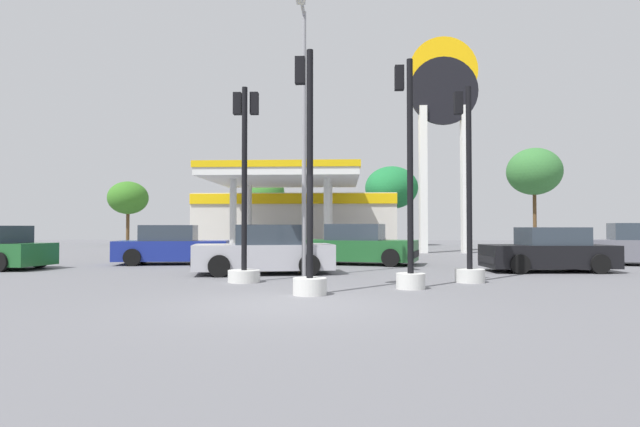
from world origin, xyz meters
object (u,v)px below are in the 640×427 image
at_px(car_0, 359,246).
at_px(traffic_signal_0, 245,219).
at_px(station_pole_sign, 444,117).
at_px(tree_3, 534,172).
at_px(car_6, 638,246).
at_px(car_4, 264,252).
at_px(traffic_signal_2, 409,217).
at_px(tree_0, 128,198).
at_px(tree_2, 391,188).
at_px(corner_streetlamp, 303,117).
at_px(traffic_signal_1, 309,223).
at_px(car_1, 172,246).
at_px(tree_1, 265,194).
at_px(traffic_signal_3, 468,228).
at_px(car_2, 548,252).

xyz_separation_m(car_0, traffic_signal_0, (-3.10, -6.31, 0.93)).
relative_size(station_pole_sign, tree_3, 1.67).
distance_m(car_6, tree_3, 18.47).
relative_size(car_4, traffic_signal_2, 0.83).
relative_size(tree_0, tree_2, 0.82).
bearing_deg(corner_streetlamp, car_6, 23.52).
bearing_deg(traffic_signal_0, tree_0, 118.81).
xyz_separation_m(tree_0, tree_2, (20.20, -0.04, 0.70)).
bearing_deg(station_pole_sign, traffic_signal_2, -103.73).
distance_m(station_pole_sign, corner_streetlamp, 15.41).
xyz_separation_m(car_6, traffic_signal_1, (-11.63, -8.84, 0.79)).
bearing_deg(car_1, traffic_signal_1, -55.75).
height_order(station_pole_sign, traffic_signal_2, station_pole_sign).
distance_m(station_pole_sign, car_6, 12.06).
height_order(traffic_signal_0, tree_0, traffic_signal_0).
relative_size(traffic_signal_1, tree_1, 0.94).
xyz_separation_m(car_0, tree_3, (13.07, 17.84, 4.67)).
height_order(car_0, tree_2, tree_2).
distance_m(car_0, car_1, 7.06).
height_order(car_6, tree_0, tree_0).
bearing_deg(tree_3, corner_streetlamp, -122.80).
xyz_separation_m(traffic_signal_3, tree_0, (-19.79, 25.36, 2.25)).
bearing_deg(traffic_signal_0, station_pole_sign, 61.84).
xyz_separation_m(car_0, tree_0, (-17.17, 19.27, 2.95)).
height_order(traffic_signal_3, tree_1, tree_1).
bearing_deg(station_pole_sign, corner_streetlamp, -115.68).
xyz_separation_m(traffic_signal_1, tree_0, (-15.88, 27.94, 2.15)).
xyz_separation_m(car_1, traffic_signal_0, (3.96, -6.12, 0.95)).
distance_m(car_2, traffic_signal_3, 4.65).
xyz_separation_m(traffic_signal_1, traffic_signal_3, (3.91, 2.57, -0.10)).
height_order(tree_0, tree_2, tree_2).
bearing_deg(car_2, car_1, 168.36).
bearing_deg(tree_3, car_6, -98.78).
xyz_separation_m(car_1, tree_2, (10.08, 19.43, 3.67)).
distance_m(tree_1, tree_3, 19.72).
distance_m(car_1, car_6, 17.40).
xyz_separation_m(car_4, traffic_signal_1, (1.65, -4.65, 0.82)).
distance_m(car_0, tree_0, 25.98).
bearing_deg(car_6, tree_1, 131.29).
xyz_separation_m(tree_2, corner_streetlamp, (-4.72, -24.30, 0.16)).
bearing_deg(car_4, traffic_signal_2, -42.18).
height_order(traffic_signal_0, traffic_signal_3, traffic_signal_3).
bearing_deg(tree_2, station_pole_sign, -80.20).
bearing_deg(station_pole_sign, tree_0, 154.11).
bearing_deg(traffic_signal_1, tree_2, 81.20).
bearing_deg(traffic_signal_0, traffic_signal_1, -52.41).
height_order(car_0, car_2, car_0).
bearing_deg(station_pole_sign, traffic_signal_0, -118.16).
height_order(car_2, traffic_signal_3, traffic_signal_3).
xyz_separation_m(car_0, car_2, (5.88, -2.86, -0.06)).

